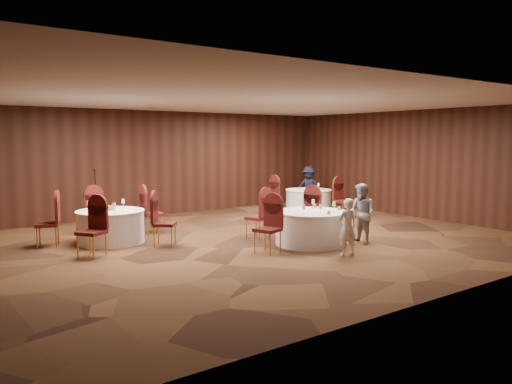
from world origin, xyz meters
TOP-DOWN VIEW (x-y plane):
  - ground at (0.00, 0.00)m, footprint 12.00×12.00m
  - room_shell at (0.00, 0.00)m, footprint 12.00×12.00m
  - table_main at (0.80, -1.06)m, footprint 1.60×1.60m
  - table_left at (-2.77, 1.69)m, footprint 1.50×1.50m
  - table_right at (4.00, 2.60)m, footprint 1.46×1.46m
  - chairs_main at (0.49, -0.41)m, footprint 2.91×2.03m
  - chairs_left at (-2.75, 1.73)m, footprint 3.10×3.12m
  - chairs_right at (3.48, 2.16)m, footprint 2.01×2.32m
  - tabletop_main at (0.93, -1.16)m, footprint 1.18×1.13m
  - tabletop_left at (-2.77, 1.70)m, footprint 0.84×0.79m
  - tabletop_right at (4.21, 2.38)m, footprint 0.08×0.08m
  - mic_stand at (-2.36, 3.93)m, footprint 0.24×0.24m
  - woman_a at (0.66, -2.29)m, footprint 0.47×0.36m
  - woman_b at (1.80, -1.64)m, footprint 0.57×0.70m
  - man_c at (4.83, 3.53)m, footprint 0.99×1.04m

SIDE VIEW (x-z plane):
  - ground at x=0.00m, z-range 0.00..0.00m
  - table_main at x=0.80m, z-range 0.01..0.75m
  - table_left at x=-2.77m, z-range 0.01..0.75m
  - table_right at x=4.00m, z-range 0.01..0.75m
  - mic_stand at x=-2.36m, z-range -0.33..1.22m
  - chairs_main at x=0.49m, z-range 0.00..1.00m
  - chairs_left at x=-2.75m, z-range 0.00..1.00m
  - chairs_right at x=3.48m, z-range 0.00..1.00m
  - woman_a at x=0.66m, z-range 0.00..1.15m
  - woman_b at x=1.80m, z-range 0.00..1.35m
  - man_c at x=4.83m, z-range 0.00..1.42m
  - tabletop_left at x=-2.77m, z-range 0.71..0.93m
  - tabletop_main at x=0.93m, z-range 0.74..0.95m
  - tabletop_right at x=4.21m, z-range 0.79..1.01m
  - room_shell at x=0.00m, z-range -4.04..7.96m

